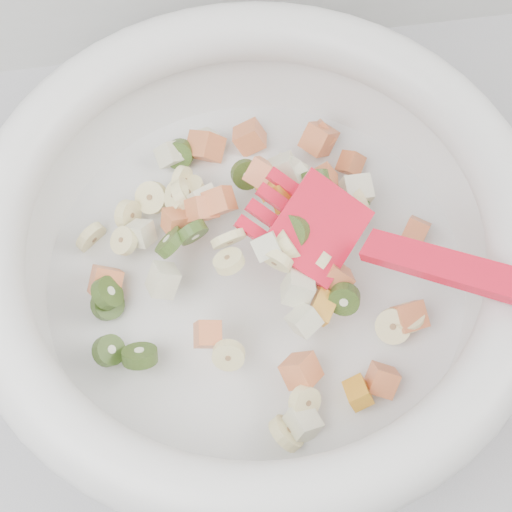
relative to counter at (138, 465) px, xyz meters
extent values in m
cube|color=gray|center=(0.00, 0.00, 0.00)|extent=(2.00, 0.60, 0.90)
cylinder|color=silver|center=(0.16, 0.02, 0.46)|extent=(0.35, 0.35, 0.02)
torus|color=silver|center=(0.16, 0.02, 0.54)|extent=(0.42, 0.42, 0.05)
cylinder|color=#EAEA9C|center=(0.25, 0.06, 0.49)|extent=(0.02, 0.04, 0.04)
cylinder|color=#EAEA9C|center=(0.11, 0.11, 0.49)|extent=(0.02, 0.03, 0.03)
cylinder|color=#EAEA9C|center=(0.08, 0.10, 0.49)|extent=(0.03, 0.03, 0.03)
cylinder|color=#EAEA9C|center=(0.17, 0.01, 0.52)|extent=(0.03, 0.03, 0.03)
cylinder|color=#EAEA9C|center=(0.16, -0.11, 0.48)|extent=(0.03, 0.04, 0.03)
cylinder|color=#EAEA9C|center=(0.06, 0.08, 0.49)|extent=(0.03, 0.03, 0.03)
cylinder|color=#EAEA9C|center=(0.14, 0.03, 0.52)|extent=(0.04, 0.02, 0.04)
cylinder|color=#EAEA9C|center=(0.27, -0.04, 0.49)|extent=(0.03, 0.03, 0.02)
cylinder|color=#EAEA9C|center=(0.25, -0.04, 0.48)|extent=(0.03, 0.04, 0.03)
cylinder|color=#EAEA9C|center=(0.11, 0.09, 0.50)|extent=(0.02, 0.04, 0.04)
cylinder|color=#EAEA9C|center=(0.20, 0.01, 0.51)|extent=(0.03, 0.02, 0.03)
cylinder|color=#EAEA9C|center=(0.03, 0.07, 0.48)|extent=(0.03, 0.02, 0.03)
cylinder|color=#EAEA9C|center=(0.06, 0.06, 0.49)|extent=(0.03, 0.03, 0.02)
cylinder|color=#EAEA9C|center=(0.18, 0.02, 0.52)|extent=(0.02, 0.03, 0.04)
cylinder|color=#EAEA9C|center=(0.13, -0.05, 0.50)|extent=(0.03, 0.02, 0.02)
cylinder|color=#EAEA9C|center=(0.11, 0.10, 0.49)|extent=(0.04, 0.04, 0.02)
cylinder|color=#EAEA9C|center=(0.10, 0.09, 0.50)|extent=(0.03, 0.03, 0.03)
cylinder|color=#EAEA9C|center=(0.18, -0.09, 0.49)|extent=(0.03, 0.03, 0.02)
cylinder|color=#EAEA9C|center=(0.14, 0.01, 0.52)|extent=(0.03, 0.03, 0.02)
cube|color=#E28A47|center=(0.13, 0.14, 0.48)|extent=(0.04, 0.03, 0.04)
cube|color=#E28A47|center=(0.27, -0.04, 0.48)|extent=(0.03, 0.03, 0.03)
cube|color=#E28A47|center=(0.25, 0.11, 0.48)|extent=(0.03, 0.03, 0.03)
cube|color=#E28A47|center=(0.23, 0.14, 0.48)|extent=(0.03, 0.03, 0.03)
cube|color=#E28A47|center=(0.12, 0.07, 0.51)|extent=(0.03, 0.03, 0.03)
cube|color=#E28A47|center=(0.17, 0.09, 0.50)|extent=(0.03, 0.04, 0.03)
cube|color=#E28A47|center=(0.29, 0.04, 0.48)|extent=(0.03, 0.03, 0.03)
cube|color=#E28A47|center=(0.18, -0.07, 0.49)|extent=(0.03, 0.03, 0.03)
cube|color=#E28A47|center=(0.04, 0.03, 0.48)|extent=(0.03, 0.03, 0.04)
cube|color=#E28A47|center=(0.21, 0.00, 0.50)|extent=(0.03, 0.04, 0.04)
cube|color=#E28A47|center=(0.10, 0.06, 0.50)|extent=(0.03, 0.03, 0.03)
cube|color=#E28A47|center=(0.17, 0.15, 0.48)|extent=(0.03, 0.03, 0.03)
cube|color=#E28A47|center=(0.14, 0.07, 0.51)|extent=(0.03, 0.03, 0.03)
cube|color=#E28A47|center=(0.24, -0.08, 0.48)|extent=(0.03, 0.03, 0.03)
cube|color=#E28A47|center=(0.21, 0.04, 0.50)|extent=(0.03, 0.03, 0.03)
cube|color=#E28A47|center=(0.22, 0.09, 0.49)|extent=(0.03, 0.03, 0.03)
cube|color=#E28A47|center=(0.23, 0.13, 0.49)|extent=(0.04, 0.04, 0.03)
cube|color=#E28A47|center=(0.11, -0.03, 0.50)|extent=(0.02, 0.02, 0.03)
cylinder|color=#629531|center=(0.10, 0.04, 0.50)|extent=(0.03, 0.03, 0.04)
cylinder|color=#629531|center=(0.04, -0.03, 0.49)|extent=(0.03, 0.03, 0.02)
cylinder|color=#629531|center=(0.22, 0.09, 0.50)|extent=(0.03, 0.02, 0.03)
cylinder|color=#629531|center=(0.19, 0.03, 0.52)|extent=(0.04, 0.04, 0.03)
cylinder|color=#629531|center=(0.06, -0.04, 0.49)|extent=(0.03, 0.03, 0.03)
cylinder|color=#629531|center=(0.04, 0.01, 0.48)|extent=(0.03, 0.04, 0.03)
cylinder|color=#629531|center=(0.11, 0.14, 0.48)|extent=(0.03, 0.03, 0.03)
cylinder|color=#629531|center=(0.16, 0.10, 0.49)|extent=(0.03, 0.03, 0.03)
cylinder|color=#629531|center=(0.22, -0.02, 0.50)|extent=(0.03, 0.03, 0.03)
cylinder|color=#629531|center=(0.21, 0.02, 0.51)|extent=(0.03, 0.03, 0.02)
cylinder|color=#629531|center=(0.04, 0.01, 0.49)|extent=(0.03, 0.03, 0.03)
cylinder|color=#629531|center=(0.11, 0.05, 0.51)|extent=(0.03, 0.02, 0.03)
cylinder|color=#629531|center=(0.25, 0.07, 0.49)|extent=(0.03, 0.03, 0.03)
cube|color=beige|center=(0.18, -0.01, 0.51)|extent=(0.03, 0.03, 0.03)
cube|color=beige|center=(0.20, 0.09, 0.49)|extent=(0.03, 0.03, 0.03)
cube|color=beige|center=(0.10, 0.14, 0.48)|extent=(0.03, 0.03, 0.03)
cube|color=beige|center=(0.13, 0.15, 0.48)|extent=(0.03, 0.03, 0.03)
cube|color=beige|center=(0.17, -0.10, 0.48)|extent=(0.03, 0.03, 0.03)
cube|color=beige|center=(0.22, 0.03, 0.50)|extent=(0.04, 0.03, 0.04)
cube|color=beige|center=(0.09, 0.02, 0.50)|extent=(0.03, 0.03, 0.03)
cube|color=beige|center=(0.12, 0.07, 0.51)|extent=(0.03, 0.03, 0.03)
cube|color=beige|center=(0.20, 0.10, 0.50)|extent=(0.03, 0.03, 0.03)
cube|color=beige|center=(0.17, 0.02, 0.53)|extent=(0.03, 0.03, 0.03)
cube|color=beige|center=(0.18, -0.04, 0.50)|extent=(0.03, 0.03, 0.03)
cube|color=beige|center=(0.07, 0.06, 0.49)|extent=(0.03, 0.03, 0.03)
cube|color=beige|center=(0.25, 0.07, 0.49)|extent=(0.03, 0.03, 0.03)
cube|color=beige|center=(0.19, 0.10, 0.50)|extent=(0.03, 0.03, 0.04)
cube|color=orange|center=(0.22, -0.09, 0.48)|extent=(0.02, 0.03, 0.03)
cube|color=orange|center=(0.18, 0.09, 0.50)|extent=(0.03, 0.03, 0.02)
cube|color=orange|center=(0.20, -0.03, 0.50)|extent=(0.03, 0.03, 0.02)
cube|color=orange|center=(0.19, 0.06, 0.51)|extent=(0.02, 0.03, 0.02)
cube|color=red|center=(0.21, 0.03, 0.52)|extent=(0.09, 0.09, 0.04)
cube|color=red|center=(0.19, 0.07, 0.52)|extent=(0.03, 0.03, 0.02)
cube|color=red|center=(0.18, 0.06, 0.52)|extent=(0.03, 0.03, 0.02)
cube|color=red|center=(0.17, 0.05, 0.52)|extent=(0.03, 0.03, 0.02)
cube|color=red|center=(0.16, 0.04, 0.52)|extent=(0.03, 0.03, 0.02)
camera|label=1|loc=(0.12, -0.25, 1.03)|focal=55.00mm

